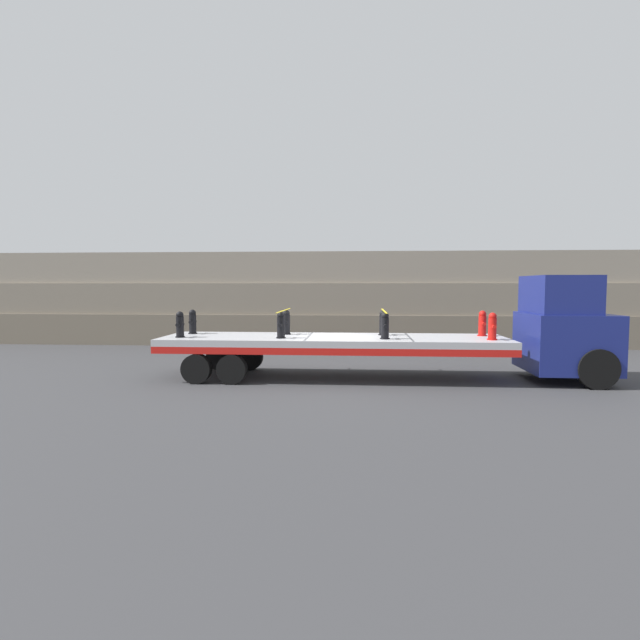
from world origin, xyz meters
TOP-DOWN VIEW (x-y plane):
  - ground_plane at (0.00, 0.00)m, footprint 120.00×120.00m
  - rock_cliff at (0.00, 9.14)m, footprint 60.00×3.30m
  - truck_cab at (6.81, 0.00)m, footprint 2.28×2.58m
  - flatbed_trailer at (-0.45, 0.00)m, footprint 10.26×2.68m
  - fire_hydrant_black_near_0 at (-4.53, -0.57)m, footprint 0.28×0.49m
  - fire_hydrant_black_far_0 at (-4.53, 0.57)m, footprint 0.28×0.49m
  - fire_hydrant_black_near_1 at (-1.51, -0.57)m, footprint 0.28×0.49m
  - fire_hydrant_black_far_1 at (-1.51, 0.57)m, footprint 0.28×0.49m
  - fire_hydrant_black_near_2 at (1.51, -0.57)m, footprint 0.28×0.49m
  - fire_hydrant_black_far_2 at (1.51, 0.57)m, footprint 0.28×0.49m
  - fire_hydrant_red_near_3 at (4.53, -0.57)m, footprint 0.28×0.49m
  - fire_hydrant_red_far_3 at (4.53, 0.57)m, footprint 0.28×0.49m
  - cargo_strap_rear at (-1.51, 0.00)m, footprint 0.05×2.78m
  - cargo_strap_middle at (1.51, 0.00)m, footprint 0.05×2.78m

SIDE VIEW (x-z plane):
  - ground_plane at x=0.00m, z-range 0.00..0.00m
  - flatbed_trailer at x=-0.45m, z-range 0.42..1.67m
  - truck_cab at x=6.81m, z-range -0.04..3.04m
  - fire_hydrant_black_near_0 at x=-4.53m, z-range 1.24..2.02m
  - fire_hydrant_black_far_0 at x=-4.53m, z-range 1.24..2.02m
  - fire_hydrant_black_near_1 at x=-1.51m, z-range 1.24..2.02m
  - fire_hydrant_black_far_1 at x=-1.51m, z-range 1.24..2.02m
  - fire_hydrant_black_near_2 at x=1.51m, z-range 1.24..2.02m
  - fire_hydrant_black_far_2 at x=1.51m, z-range 1.24..2.02m
  - fire_hydrant_red_near_3 at x=4.53m, z-range 1.24..2.02m
  - fire_hydrant_red_far_3 at x=4.53m, z-range 1.24..2.02m
  - cargo_strap_rear at x=-1.51m, z-range 2.03..2.04m
  - cargo_strap_middle at x=1.51m, z-range 2.03..2.04m
  - rock_cliff at x=0.00m, z-range 0.00..4.34m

